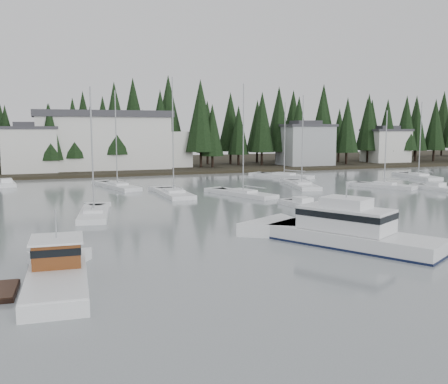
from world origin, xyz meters
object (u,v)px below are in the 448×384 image
Objects in this scene: sailboat_7 at (94,215)px; sailboat_10 at (174,195)px; sailboat_9 at (243,195)px; runabout_4 at (436,189)px; house_east_b at (386,145)px; sailboat_3 at (284,177)px; lobster_boat_brown at (55,277)px; runabout_3 at (6,185)px; house_west at (30,148)px; cabin_cruiser_center at (350,235)px; house_east_a at (305,144)px; sailboat_4 at (418,177)px; sailboat_8 at (302,186)px; runabout_1 at (303,206)px; sailboat_0 at (117,187)px; harbor_inn at (114,141)px; sailboat_1 at (384,187)px.

sailboat_10 is (10.59, 11.59, 0.01)m from sailboat_7.
runabout_4 is at bearing -117.93° from sailboat_9.
house_east_b is 41.58m from sailboat_3.
lobster_boat_brown is 1.41× the size of runabout_4.
runabout_3 is 0.97× the size of runabout_4.
cabin_cruiser_center is (21.90, -64.79, -3.88)m from house_west.
house_west is 66.06m from runabout_4.
cabin_cruiser_center is at bearing -116.71° from house_east_a.
cabin_cruiser_center is at bearing 153.54° from sailboat_9.
house_east_b is 0.65× the size of sailboat_10.
sailboat_4 is 37.21m from sailboat_9.
sailboat_8 reaches higher than runabout_3.
sailboat_8 is 0.90× the size of sailboat_10.
house_east_b is at bearing -43.86° from lobster_boat_brown.
house_west is 54.01m from house_east_a.
house_east_a is 0.72× the size of sailboat_10.
cabin_cruiser_center is 24.03m from sailboat_7.
runabout_4 is at bearing -108.97° from sailboat_8.
sailboat_3 is at bearing -30.26° from runabout_1.
house_west reaches higher than house_east_b.
cabin_cruiser_center is 0.90× the size of sailboat_0.
house_west is 0.32× the size of harbor_inn.
house_west is at bearing 22.63° from runabout_1.
sailboat_0 is at bearing 95.87° from sailboat_4.
house_west is at bearing 61.99° from sailboat_8.
house_east_b reaches higher than runabout_1.
sailboat_4 is at bearing -118.52° from house_east_b.
sailboat_9 is (-35.70, -10.48, 0.01)m from sailboat_4.
sailboat_3 is at bearing -9.13° from sailboat_1.
sailboat_0 reaches higher than sailboat_1.
cabin_cruiser_center is 0.84× the size of sailboat_10.
sailboat_9 is at bearing -128.27° from house_east_a.
cabin_cruiser_center is 54.22m from runabout_3.
house_west is at bearing -10.94° from cabin_cruiser_center.
house_east_b is 0.69× the size of sailboat_0.
sailboat_3 is (37.62, 48.15, -0.44)m from lobster_boat_brown.
sailboat_4 is at bearing -107.49° from runabout_3.
lobster_boat_brown is at bearing -88.05° from house_west.
sailboat_3 reaches higher than house_west.
house_east_a is 0.82× the size of sailboat_4.
lobster_boat_brown is 0.70× the size of sailboat_3.
sailboat_4 is at bearing -61.79° from sailboat_7.
house_west reaches higher than runabout_1.
sailboat_4 is (45.42, -30.93, -5.71)m from harbor_inn.
sailboat_4 reaches higher than house_east_b.
runabout_3 is (-30.30, 31.68, -0.00)m from runabout_1.
sailboat_1 is (31.25, -40.37, -5.71)m from harbor_inn.
sailboat_0 is at bearing -64.94° from house_west.
house_east_a is 27.79m from sailboat_4.
sailboat_10 is at bearing -148.70° from house_east_b.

